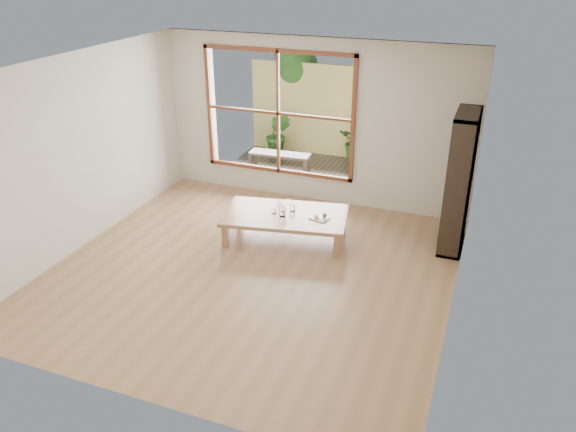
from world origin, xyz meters
name	(u,v)px	position (x,y,z in m)	size (l,w,h in m)	color
ground	(253,269)	(0.00, 0.00, 0.00)	(5.00, 5.00, 0.00)	#A97A54
low_table	(286,217)	(0.08, 0.98, 0.33)	(1.88, 1.28, 0.38)	#956B48
floor_cushion	(291,211)	(-0.14, 1.78, 0.04)	(0.57, 0.57, 0.08)	silver
bookshelf	(459,182)	(2.33, 1.61, 0.95)	(0.31, 0.86, 1.91)	black
glass_tall	(282,211)	(0.06, 0.89, 0.46)	(0.08, 0.08, 0.16)	silver
glass_mid	(293,208)	(0.14, 1.10, 0.43)	(0.07, 0.07, 0.10)	silver
glass_short	(282,208)	(-0.01, 1.06, 0.42)	(0.06, 0.06, 0.08)	silver
glass_small	(274,211)	(-0.09, 0.94, 0.42)	(0.06, 0.06, 0.08)	silver
food_tray	(320,217)	(0.59, 1.01, 0.40)	(0.29, 0.24, 0.08)	white
deck	(302,171)	(-0.60, 3.56, 0.00)	(2.80, 2.00, 0.05)	#3A342A
garden_bench	(280,156)	(-0.95, 3.35, 0.32)	(1.14, 0.39, 0.35)	black
bamboo_fence	(319,111)	(-0.60, 4.56, 0.90)	(2.80, 0.06, 1.80)	#CDBE69
shrub_right	(359,141)	(0.27, 4.41, 0.43)	(0.72, 0.63, 0.80)	#28551F
shrub_left	(278,134)	(-1.30, 4.14, 0.46)	(0.48, 0.39, 0.88)	#28551F
garden_tree	(292,68)	(-1.28, 4.86, 1.63)	(1.04, 0.85, 2.22)	#4C3D2D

